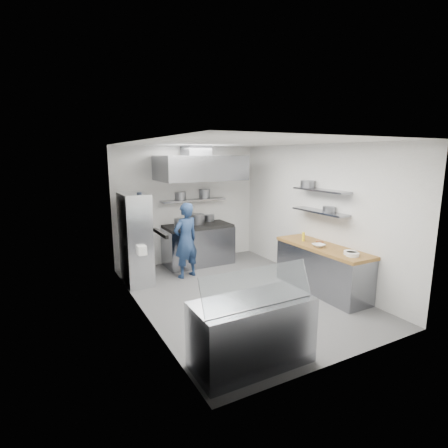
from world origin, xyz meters
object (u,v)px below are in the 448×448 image
gas_range (198,246)px  chef (186,240)px  wire_rack (135,239)px  display_case (252,332)px

gas_range → chef: bearing=-129.8°
chef → wire_rack: wire_rack is taller
wire_rack → display_case: bearing=-81.5°
chef → display_case: 3.43m
chef → display_case: bearing=66.3°
display_case → wire_rack: bearing=98.5°
gas_range → display_case: (-1.10, -4.10, -0.03)m
gas_range → chef: (-0.60, -0.73, 0.36)m
gas_range → display_case: 4.25m
wire_rack → gas_range: bearing=19.0°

